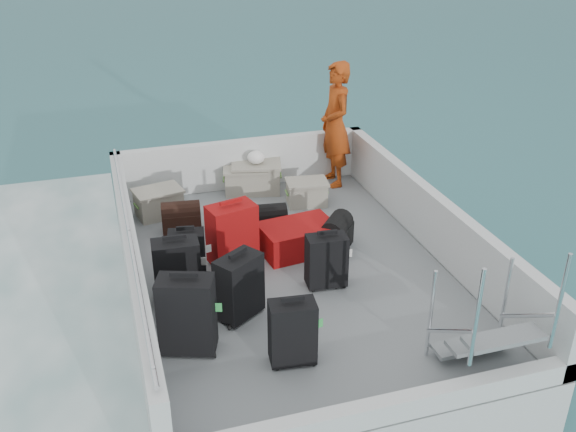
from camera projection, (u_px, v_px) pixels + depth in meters
name	position (u px, v px, depth m)	size (l,w,h in m)	color
ground	(292.00, 314.00, 7.51)	(160.00, 160.00, 0.00)	#184F57
ferry_hull	(292.00, 293.00, 7.38)	(3.60, 5.00, 0.60)	silver
deck	(293.00, 270.00, 7.24)	(3.30, 4.70, 0.02)	gray
deck_fittings	(332.00, 249.00, 6.88)	(3.60, 5.00, 0.90)	silver
suitcase_0	(187.00, 316.00, 5.77)	(0.50, 0.28, 0.77)	black
suitcase_1	(177.00, 272.00, 6.51)	(0.47, 0.27, 0.70)	black
suitcase_2	(187.00, 255.00, 6.96)	(0.39, 0.23, 0.56)	black
suitcase_3	(293.00, 333.00, 5.66)	(0.41, 0.24, 0.63)	black
suitcase_4	(239.00, 287.00, 6.28)	(0.46, 0.27, 0.68)	black
suitcase_5	(232.00, 235.00, 7.20)	(0.52, 0.31, 0.72)	#A80E0C
suitcase_7	(326.00, 261.00, 6.80)	(0.43, 0.24, 0.60)	black
suitcase_8	(298.00, 238.00, 7.54)	(0.57, 0.86, 0.34)	#A80E0C
duffel_0	(182.00, 221.00, 7.95)	(0.47, 0.30, 0.32)	black
duffel_1	(268.00, 224.00, 7.88)	(0.46, 0.30, 0.32)	black
duffel_2	(337.00, 235.00, 7.61)	(0.42, 0.30, 0.32)	black
crate_0	(159.00, 204.00, 8.38)	(0.56, 0.39, 0.34)	#9F9B8B
crate_1	(246.00, 181.00, 9.03)	(0.58, 0.40, 0.35)	#9F9B8B
crate_2	(256.00, 178.00, 9.07)	(0.65, 0.45, 0.39)	#9F9B8B
crate_3	(307.00, 194.00, 8.69)	(0.51, 0.35, 0.31)	#9F9B8B
yellow_bag	(315.00, 195.00, 8.75)	(0.28, 0.26, 0.22)	yellow
white_bag	(256.00, 159.00, 8.94)	(0.24, 0.24, 0.18)	white
passenger	(335.00, 125.00, 9.01)	(0.66, 0.42, 1.78)	#E24F15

